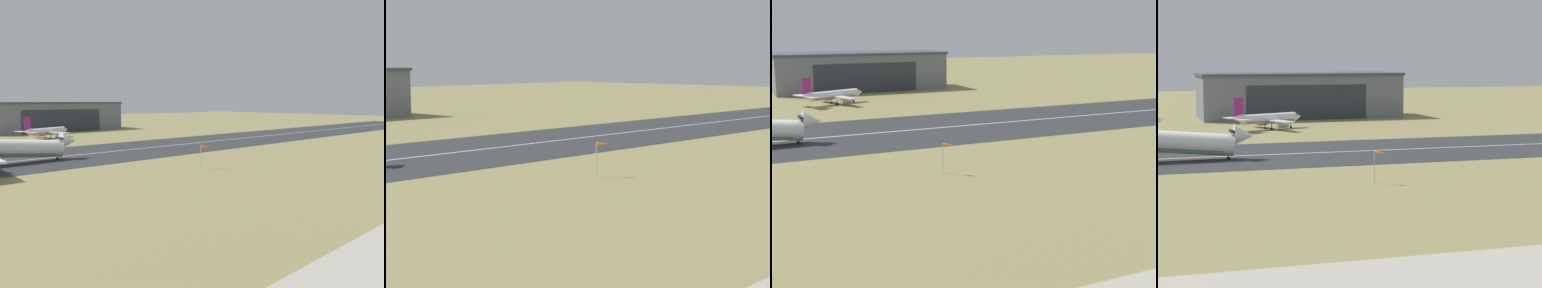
# 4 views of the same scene
# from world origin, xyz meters

# --- Properties ---
(ground_plane) EXTENTS (739.83, 739.83, 0.00)m
(ground_plane) POSITION_xyz_m (0.00, 63.69, 0.00)
(ground_plane) COLOR olive
(runway_strip) EXTENTS (499.83, 43.11, 0.06)m
(runway_strip) POSITION_xyz_m (0.00, 127.38, 0.03)
(runway_strip) COLOR #2B2D30
(runway_strip) RESTS_ON ground_plane
(runway_centreline) EXTENTS (449.85, 0.70, 0.01)m
(runway_centreline) POSITION_xyz_m (0.00, 127.38, 0.07)
(runway_centreline) COLOR silver
(runway_centreline) RESTS_ON runway_strip
(windsock_pole) EXTENTS (1.88, 1.74, 5.74)m
(windsock_pole) POSITION_xyz_m (-7.37, 84.51, 5.09)
(windsock_pole) COLOR #B7B7BC
(windsock_pole) RESTS_ON ground_plane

